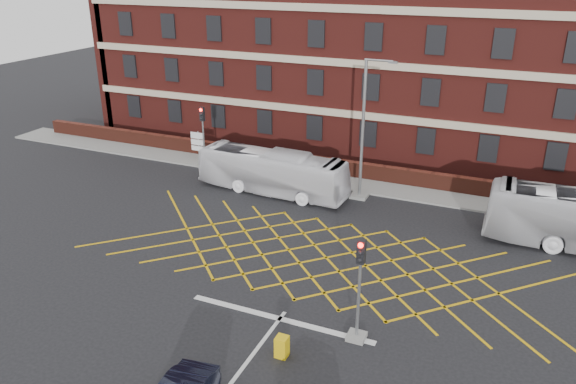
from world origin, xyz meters
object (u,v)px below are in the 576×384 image
at_px(traffic_light_far, 204,143).
at_px(bus_left, 272,172).
at_px(utility_cabinet, 282,347).
at_px(street_lamp, 363,153).
at_px(direction_signs, 198,143).
at_px(traffic_light_near, 358,300).

bearing_deg(traffic_light_far, bus_left, -19.97).
bearing_deg(utility_cabinet, street_lamp, 96.12).
distance_m(traffic_light_far, utility_cabinet, 21.09).
height_order(bus_left, traffic_light_far, traffic_light_far).
relative_size(bus_left, traffic_light_far, 2.26).
bearing_deg(traffic_light_far, direction_signs, 138.90).
distance_m(direction_signs, utility_cabinet, 22.47).
xyz_separation_m(bus_left, traffic_light_near, (9.16, -12.03, 0.42)).
bearing_deg(street_lamp, traffic_light_far, 175.53).
bearing_deg(utility_cabinet, direction_signs, 129.55).
height_order(traffic_light_far, utility_cabinet, traffic_light_far).
relative_size(street_lamp, direction_signs, 3.81).
distance_m(traffic_light_far, direction_signs, 1.48).
bearing_deg(traffic_light_far, utility_cabinet, -51.09).
height_order(traffic_light_near, street_lamp, street_lamp).
bearing_deg(direction_signs, traffic_light_near, -42.73).
bearing_deg(utility_cabinet, bus_left, 116.23).
xyz_separation_m(traffic_light_near, traffic_light_far, (-15.43, 14.31, 0.00)).
bearing_deg(traffic_light_near, street_lamp, 106.10).
height_order(traffic_light_near, utility_cabinet, traffic_light_near).
height_order(bus_left, traffic_light_near, traffic_light_near).
relative_size(traffic_light_far, street_lamp, 0.51).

